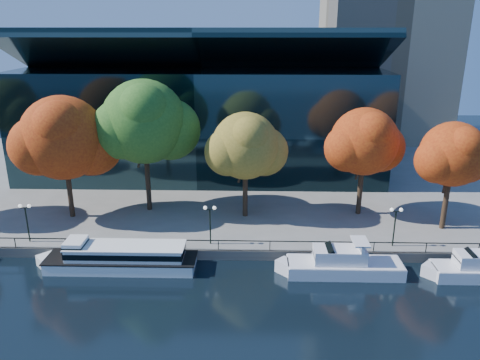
{
  "coord_description": "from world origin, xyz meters",
  "views": [
    {
      "loc": [
        3.19,
        -37.65,
        21.9
      ],
      "look_at": [
        1.98,
        8.0,
        6.56
      ],
      "focal_mm": 35.0,
      "sensor_mm": 36.0,
      "label": 1
    }
  ],
  "objects_px": {
    "tree_2": "(146,124)",
    "tree_4": "(366,143)",
    "cruiser_far": "(477,268)",
    "tree_1": "(65,140)",
    "tree_3": "(247,147)",
    "lamp_0": "(26,214)",
    "lamp_2": "(395,218)",
    "tour_boat": "(117,256)",
    "tree_5": "(454,156)",
    "cruiser_near": "(340,264)",
    "lamp_1": "(210,216)"
  },
  "relations": [
    {
      "from": "tree_1",
      "to": "lamp_1",
      "type": "bearing_deg",
      "value": -21.97
    },
    {
      "from": "cruiser_near",
      "to": "cruiser_far",
      "type": "height_order",
      "value": "cruiser_near"
    },
    {
      "from": "tour_boat",
      "to": "lamp_2",
      "type": "height_order",
      "value": "lamp_2"
    },
    {
      "from": "lamp_0",
      "to": "cruiser_far",
      "type": "bearing_deg",
      "value": -5.7
    },
    {
      "from": "cruiser_far",
      "to": "tree_3",
      "type": "distance_m",
      "value": 25.2
    },
    {
      "from": "tour_boat",
      "to": "tree_1",
      "type": "distance_m",
      "value": 15.29
    },
    {
      "from": "cruiser_near",
      "to": "tree_2",
      "type": "bearing_deg",
      "value": 147.52
    },
    {
      "from": "tree_4",
      "to": "tree_5",
      "type": "relative_size",
      "value": 1.06
    },
    {
      "from": "tour_boat",
      "to": "lamp_0",
      "type": "relative_size",
      "value": 3.8
    },
    {
      "from": "cruiser_near",
      "to": "tree_5",
      "type": "xyz_separation_m",
      "value": [
        12.55,
        8.28,
        8.02
      ]
    },
    {
      "from": "tree_2",
      "to": "tour_boat",
      "type": "bearing_deg",
      "value": -93.05
    },
    {
      "from": "cruiser_near",
      "to": "tree_2",
      "type": "height_order",
      "value": "tree_2"
    },
    {
      "from": "tour_boat",
      "to": "tree_4",
      "type": "distance_m",
      "value": 28.76
    },
    {
      "from": "tour_boat",
      "to": "lamp_0",
      "type": "bearing_deg",
      "value": 161.0
    },
    {
      "from": "tree_5",
      "to": "cruiser_far",
      "type": "bearing_deg",
      "value": -91.96
    },
    {
      "from": "tour_boat",
      "to": "lamp_1",
      "type": "xyz_separation_m",
      "value": [
        8.45,
        3.38,
        2.75
      ]
    },
    {
      "from": "tree_4",
      "to": "lamp_2",
      "type": "height_order",
      "value": "tree_4"
    },
    {
      "from": "tour_boat",
      "to": "cruiser_far",
      "type": "distance_m",
      "value": 32.87
    },
    {
      "from": "tree_3",
      "to": "tree_5",
      "type": "xyz_separation_m",
      "value": [
        21.22,
        -2.81,
        -0.01
      ]
    },
    {
      "from": "lamp_2",
      "to": "tree_2",
      "type": "bearing_deg",
      "value": 161.11
    },
    {
      "from": "lamp_0",
      "to": "lamp_2",
      "type": "xyz_separation_m",
      "value": [
        36.31,
        0.0,
        0.0
      ]
    },
    {
      "from": "cruiser_near",
      "to": "tree_4",
      "type": "xyz_separation_m",
      "value": [
        4.41,
        12.1,
        8.33
      ]
    },
    {
      "from": "tour_boat",
      "to": "cruiser_near",
      "type": "height_order",
      "value": "cruiser_near"
    },
    {
      "from": "tour_boat",
      "to": "tree_2",
      "type": "relative_size",
      "value": 1.01
    },
    {
      "from": "cruiser_near",
      "to": "lamp_1",
      "type": "bearing_deg",
      "value": 162.38
    },
    {
      "from": "cruiser_near",
      "to": "tree_4",
      "type": "relative_size",
      "value": 0.94
    },
    {
      "from": "tree_2",
      "to": "lamp_1",
      "type": "xyz_separation_m",
      "value": [
        7.8,
        -8.84,
        -7.32
      ]
    },
    {
      "from": "tree_1",
      "to": "tree_5",
      "type": "xyz_separation_m",
      "value": [
        40.87,
        -2.11,
        -0.91
      ]
    },
    {
      "from": "tree_2",
      "to": "tree_5",
      "type": "distance_m",
      "value": 32.88
    },
    {
      "from": "tree_2",
      "to": "tree_3",
      "type": "bearing_deg",
      "value": -8.15
    },
    {
      "from": "cruiser_far",
      "to": "tree_2",
      "type": "bearing_deg",
      "value": 157.87
    },
    {
      "from": "cruiser_near",
      "to": "tree_1",
      "type": "height_order",
      "value": "tree_1"
    },
    {
      "from": "cruiser_far",
      "to": "lamp_2",
      "type": "distance_m",
      "value": 8.22
    },
    {
      "from": "tour_boat",
      "to": "tree_5",
      "type": "bearing_deg",
      "value": 13.24
    },
    {
      "from": "tree_2",
      "to": "lamp_2",
      "type": "relative_size",
      "value": 3.78
    },
    {
      "from": "tree_4",
      "to": "lamp_0",
      "type": "xyz_separation_m",
      "value": [
        -34.84,
        -8.24,
        -5.39
      ]
    },
    {
      "from": "lamp_0",
      "to": "tree_4",
      "type": "bearing_deg",
      "value": 13.31
    },
    {
      "from": "tree_2",
      "to": "lamp_2",
      "type": "height_order",
      "value": "tree_2"
    },
    {
      "from": "tree_2",
      "to": "lamp_0",
      "type": "bearing_deg",
      "value": -139.85
    },
    {
      "from": "cruiser_near",
      "to": "lamp_0",
      "type": "distance_m",
      "value": 30.82
    },
    {
      "from": "cruiser_far",
      "to": "tree_4",
      "type": "bearing_deg",
      "value": 122.11
    },
    {
      "from": "lamp_0",
      "to": "tree_3",
      "type": "bearing_deg",
      "value": 18.36
    },
    {
      "from": "tree_1",
      "to": "tree_3",
      "type": "relative_size",
      "value": 1.15
    },
    {
      "from": "tree_2",
      "to": "tree_4",
      "type": "relative_size",
      "value": 1.24
    },
    {
      "from": "tree_4",
      "to": "lamp_0",
      "type": "height_order",
      "value": "tree_4"
    },
    {
      "from": "tour_boat",
      "to": "tree_2",
      "type": "height_order",
      "value": "tree_2"
    },
    {
      "from": "tree_1",
      "to": "lamp_0",
      "type": "bearing_deg",
      "value": -107.96
    },
    {
      "from": "cruiser_far",
      "to": "tree_1",
      "type": "distance_m",
      "value": 42.93
    },
    {
      "from": "tour_boat",
      "to": "tree_5",
      "type": "distance_m",
      "value": 34.95
    },
    {
      "from": "tour_boat",
      "to": "cruiser_far",
      "type": "bearing_deg",
      "value": -1.52
    }
  ]
}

